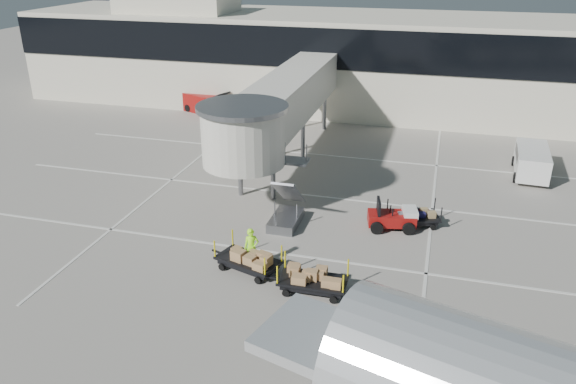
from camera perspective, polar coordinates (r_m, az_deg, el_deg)
name	(u,v)px	position (r m, az deg, el deg)	size (l,w,h in m)	color
ground	(286,278)	(25.19, -0.25, -8.69)	(140.00, 140.00, 0.00)	#9E988D
lane_markings	(317,194)	(33.34, 3.01, -0.17)	(40.00, 30.00, 0.02)	silver
terminal	(373,61)	(51.63, 8.66, 13.00)	(64.00, 12.11, 15.20)	beige
jet_bridge	(278,107)	(35.37, -1.06, 8.63)	(5.70, 20.40, 6.03)	beige
baggage_tug	(393,218)	(29.56, 10.62, -2.61)	(2.67, 2.02, 1.62)	maroon
suitcase_cart	(413,218)	(30.12, 12.61, -2.58)	(3.31, 2.08, 1.27)	black
box_cart_near	(313,279)	(24.05, 2.52, -8.84)	(3.57, 1.50, 1.39)	black
box_cart_far	(245,258)	(25.64, -4.36, -6.72)	(3.62, 2.25, 1.40)	black
ground_worker	(251,248)	(25.66, -3.74, -5.66)	(0.68, 0.45, 1.87)	#9BFE1A
minivan	(532,159)	(38.94, 23.52, 3.07)	(2.26, 4.75, 1.76)	silver
belt_loader	(206,104)	(50.29, -8.30, 8.87)	(4.65, 3.11, 2.10)	maroon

